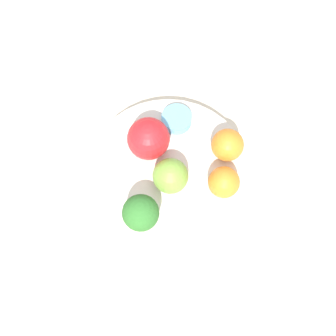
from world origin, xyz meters
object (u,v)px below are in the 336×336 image
object	(u,v)px
broccoli	(141,213)
small_cup	(177,119)
apple_green	(170,176)
orange_front	(224,182)
bowl	(168,175)
apple_red	(148,139)
orange_back	(227,145)

from	to	relation	value
broccoli	small_cup	world-z (taller)	broccoli
apple_green	orange_front	size ratio (longest dim) A/B	1.13
bowl	orange_front	distance (m)	0.09
apple_red	orange_back	distance (m)	0.12
apple_green	small_cup	size ratio (longest dim) A/B	1.10
apple_red	bowl	bearing A→B (deg)	116.64
orange_back	orange_front	bearing A→B (deg)	71.63
broccoli	orange_front	world-z (taller)	broccoli
bowl	orange_back	bearing A→B (deg)	-171.27
broccoli	apple_red	distance (m)	0.11
broccoli	orange_front	xyz separation A→B (m)	(-0.12, -0.03, -0.01)
broccoli	apple_green	world-z (taller)	broccoli
apple_green	orange_back	size ratio (longest dim) A/B	1.07
orange_back	apple_green	bearing A→B (deg)	19.75
bowl	apple_red	distance (m)	0.07
small_cup	bowl	bearing A→B (deg)	70.12
bowl	broccoli	world-z (taller)	broccoli
broccoli	small_cup	size ratio (longest dim) A/B	1.33
broccoli	bowl	bearing A→B (deg)	-126.23
apple_red	orange_back	world-z (taller)	apple_red
apple_red	apple_green	xyz separation A→B (m)	(-0.02, 0.06, -0.01)
broccoli	orange_back	bearing A→B (deg)	-149.68
orange_front	small_cup	xyz separation A→B (m)	(0.04, -0.12, -0.01)
apple_red	orange_front	bearing A→B (deg)	138.40
bowl	orange_back	world-z (taller)	orange_back
broccoli	apple_green	distance (m)	0.07
broccoli	apple_red	xyz separation A→B (m)	(-0.03, -0.11, -0.00)
apple_green	broccoli	bearing A→B (deg)	45.20
apple_red	orange_back	bearing A→B (deg)	166.07
apple_red	apple_green	size ratio (longest dim) A/B	1.22
bowl	broccoli	distance (m)	0.10
apple_green	small_cup	bearing A→B (deg)	-106.79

